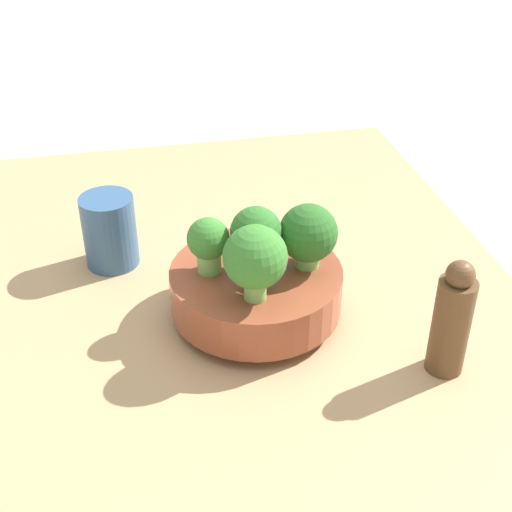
# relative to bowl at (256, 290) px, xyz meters

# --- Properties ---
(ground_plane) EXTENTS (6.00, 6.00, 0.00)m
(ground_plane) POSITION_rel_bowl_xyz_m (0.03, 0.04, -0.07)
(ground_plane) COLOR beige
(table) EXTENTS (0.99, 0.77, 0.03)m
(table) POSITION_rel_bowl_xyz_m (0.03, 0.04, -0.06)
(table) COLOR tan
(table) RESTS_ON ground_plane
(bowl) EXTENTS (0.20, 0.20, 0.07)m
(bowl) POSITION_rel_bowl_xyz_m (0.00, 0.00, 0.00)
(bowl) COLOR brown
(bowl) RESTS_ON table
(broccoli_floret_center) EXTENTS (0.06, 0.06, 0.08)m
(broccoli_floret_center) POSITION_rel_bowl_xyz_m (0.00, 0.00, 0.08)
(broccoli_floret_center) COLOR #7AB256
(broccoli_floret_center) RESTS_ON bowl
(broccoli_floret_front) EXTENTS (0.07, 0.07, 0.08)m
(broccoli_floret_front) POSITION_rel_bowl_xyz_m (-0.00, -0.06, 0.07)
(broccoli_floret_front) COLOR #7AB256
(broccoli_floret_front) RESTS_ON bowl
(broccoli_floret_left) EXTENTS (0.07, 0.07, 0.09)m
(broccoli_floret_left) POSITION_rel_bowl_xyz_m (-0.05, 0.01, 0.08)
(broccoli_floret_left) COLOR #7AB256
(broccoli_floret_left) RESTS_ON bowl
(broccoli_floret_back) EXTENTS (0.05, 0.05, 0.07)m
(broccoli_floret_back) POSITION_rel_bowl_xyz_m (0.01, 0.05, 0.07)
(broccoli_floret_back) COLOR #7AB256
(broccoli_floret_back) RESTS_ON bowl
(cup) EXTENTS (0.07, 0.07, 0.10)m
(cup) POSITION_rel_bowl_xyz_m (0.16, 0.17, 0.01)
(cup) COLOR #33567F
(cup) RESTS_ON table
(pepper_mill) EXTENTS (0.04, 0.04, 0.14)m
(pepper_mill) POSITION_rel_bowl_xyz_m (-0.14, -0.18, 0.03)
(pepper_mill) COLOR brown
(pepper_mill) RESTS_ON table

